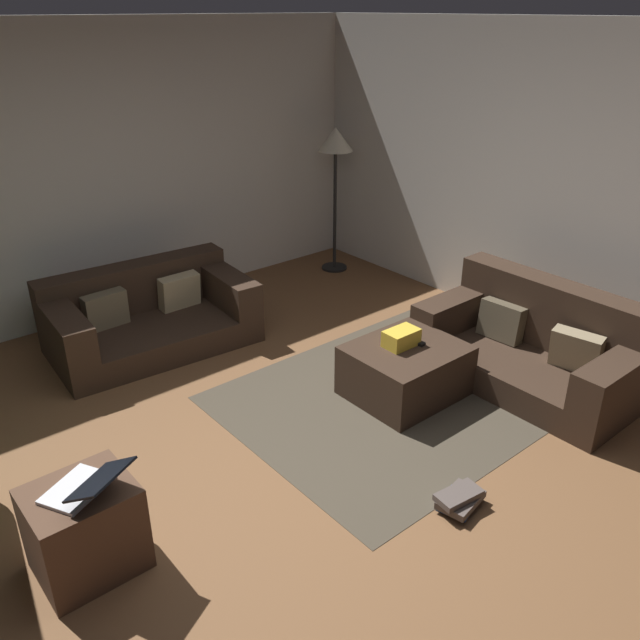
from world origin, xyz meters
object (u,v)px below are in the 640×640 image
(couch_left, at_px, (148,316))
(laptop, at_px, (86,485))
(ottoman, at_px, (405,371))
(book_stack, at_px, (459,499))
(corner_lamp, at_px, (336,150))
(tv_remote, at_px, (415,341))
(couch_right, at_px, (535,346))
(gift_box, at_px, (401,338))
(side_table, at_px, (85,529))

(couch_left, xyz_separation_m, laptop, (-1.38, -2.18, 0.30))
(couch_left, height_order, ottoman, couch_left)
(book_stack, distance_m, corner_lamp, 4.12)
(couch_left, relative_size, ottoman, 2.14)
(ottoman, distance_m, laptop, 2.51)
(ottoman, distance_m, corner_lamp, 2.89)
(book_stack, bearing_deg, tv_remote, 54.79)
(tv_remote, bearing_deg, laptop, 177.20)
(couch_left, bearing_deg, couch_right, 133.35)
(book_stack, xyz_separation_m, corner_lamp, (1.98, 3.39, 1.25))
(gift_box, bearing_deg, tv_remote, -18.13)
(ottoman, bearing_deg, corner_lamp, 60.48)
(tv_remote, distance_m, book_stack, 1.37)
(gift_box, distance_m, laptop, 2.47)
(ottoman, xyz_separation_m, laptop, (-2.47, -0.17, 0.36))
(laptop, bearing_deg, ottoman, 4.01)
(book_stack, bearing_deg, ottoman, 58.11)
(couch_left, height_order, laptop, laptop)
(tv_remote, xyz_separation_m, side_table, (-2.60, -0.13, -0.16))
(ottoman, height_order, gift_box, gift_box)
(couch_right, distance_m, side_table, 3.45)
(tv_remote, relative_size, side_table, 0.31)
(gift_box, height_order, laptop, laptop)
(ottoman, xyz_separation_m, tv_remote, (0.10, 0.01, 0.21))
(book_stack, bearing_deg, corner_lamp, 59.71)
(couch_right, relative_size, laptop, 3.38)
(tv_remote, bearing_deg, corner_lamp, 55.34)
(gift_box, relative_size, book_stack, 0.80)
(couch_left, distance_m, couch_right, 3.21)
(couch_left, xyz_separation_m, ottoman, (1.10, -2.01, -0.06))
(couch_right, relative_size, gift_box, 6.34)
(couch_right, distance_m, gift_box, 1.10)
(couch_right, height_order, corner_lamp, corner_lamp)
(book_stack, bearing_deg, couch_right, 20.20)
(book_stack, bearing_deg, laptop, 153.50)
(laptop, bearing_deg, couch_left, 57.68)
(couch_right, xyz_separation_m, corner_lamp, (0.39, 2.80, 1.02))
(ottoman, bearing_deg, couch_right, -27.84)
(ottoman, bearing_deg, book_stack, -121.89)
(tv_remote, height_order, laptop, laptop)
(couch_left, relative_size, corner_lamp, 1.12)
(gift_box, distance_m, book_stack, 1.36)
(couch_right, distance_m, tv_remote, 0.97)
(couch_right, height_order, book_stack, couch_right)
(couch_right, distance_m, ottoman, 1.05)
(couch_left, height_order, gift_box, couch_left)
(couch_right, distance_m, book_stack, 1.71)
(corner_lamp, bearing_deg, couch_right, -97.87)
(couch_right, height_order, ottoman, couch_right)
(couch_left, bearing_deg, tv_remote, 125.20)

